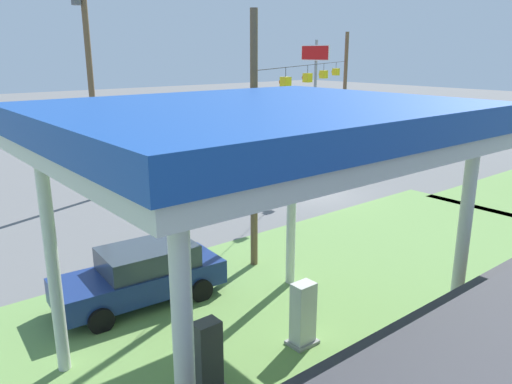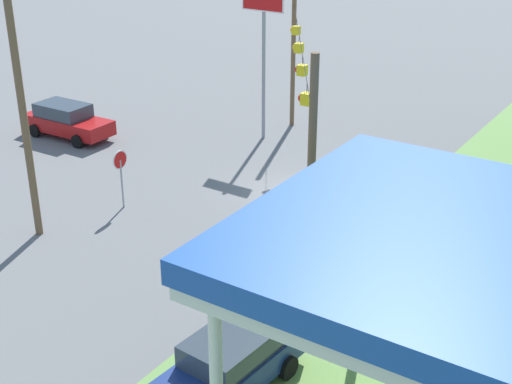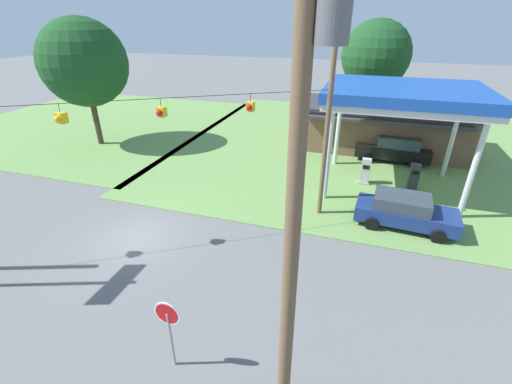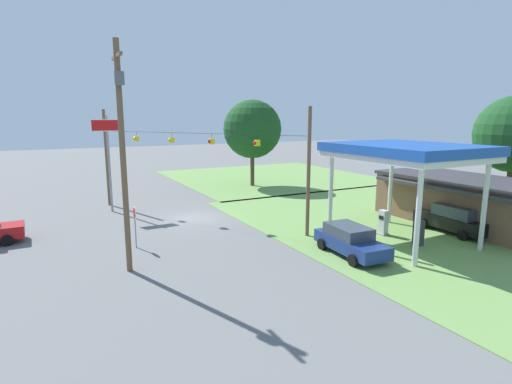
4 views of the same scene
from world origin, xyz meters
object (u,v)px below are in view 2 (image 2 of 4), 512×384
stop_sign_overhead (263,33)px  utility_pole_main (17,75)px  car_at_pumps_front (228,364)px  car_on_crossroad (67,120)px  gas_station_canopy (417,244)px  stop_sign_roadside (120,166)px

stop_sign_overhead → utility_pole_main: utility_pole_main is taller
car_at_pumps_front → stop_sign_overhead: 20.57m
car_on_crossroad → utility_pole_main: utility_pole_main is taller
car_at_pumps_front → gas_station_canopy: bearing=101.8°
gas_station_canopy → car_on_crossroad: size_ratio=1.69×
car_at_pumps_front → stop_sign_roadside: size_ratio=1.95×
car_at_pumps_front → utility_pole_main: (-3.37, -11.37, 5.34)m
utility_pole_main → stop_sign_roadside: bearing=163.8°
gas_station_canopy → stop_sign_overhead: bearing=-138.6°
car_on_crossroad → stop_sign_roadside: (4.83, 8.46, 0.90)m
stop_sign_overhead → utility_pole_main: bearing=-4.9°
stop_sign_roadside → stop_sign_overhead: 10.96m
car_at_pumps_front → car_on_crossroad: (-11.79, -18.78, 0.04)m
gas_station_canopy → stop_sign_roadside: gas_station_canopy is taller
gas_station_canopy → car_on_crossroad: (-11.18, -23.32, -4.59)m
car_on_crossroad → utility_pole_main: bearing=-49.8°
car_at_pumps_front → stop_sign_overhead: (-17.29, -10.16, 4.61)m
stop_sign_roadside → utility_pole_main: bearing=163.8°
stop_sign_overhead → utility_pole_main: size_ratio=0.70×
stop_sign_overhead → car_at_pumps_front: bearing=30.4°
car_on_crossroad → stop_sign_overhead: (-5.50, 8.62, 4.57)m
car_on_crossroad → utility_pole_main: size_ratio=0.45×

